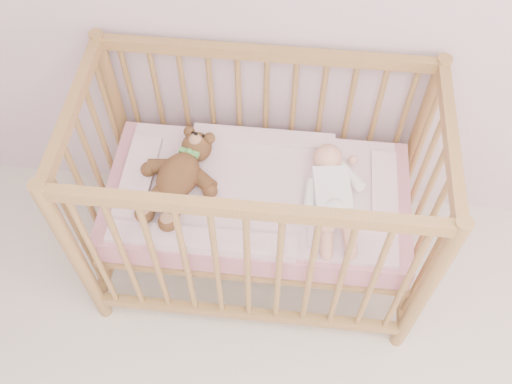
# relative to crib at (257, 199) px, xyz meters

# --- Properties ---
(crib) EXTENTS (1.36, 0.76, 1.00)m
(crib) POSITION_rel_crib_xyz_m (0.00, 0.00, 0.00)
(crib) COLOR #B0824A
(crib) RESTS_ON floor
(mattress) EXTENTS (1.22, 0.62, 0.13)m
(mattress) POSITION_rel_crib_xyz_m (-0.00, 0.00, -0.01)
(mattress) COLOR pink
(mattress) RESTS_ON crib
(blanket) EXTENTS (1.10, 0.58, 0.06)m
(blanket) POSITION_rel_crib_xyz_m (-0.00, 0.00, 0.06)
(blanket) COLOR pink
(blanket) RESTS_ON mattress
(baby) EXTENTS (0.33, 0.56, 0.13)m
(baby) POSITION_rel_crib_xyz_m (0.29, -0.02, 0.14)
(baby) COLOR white
(baby) RESTS_ON blanket
(teddy_bear) EXTENTS (0.46, 0.56, 0.13)m
(teddy_bear) POSITION_rel_crib_xyz_m (-0.31, -0.02, 0.15)
(teddy_bear) COLOR brown
(teddy_bear) RESTS_ON blanket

